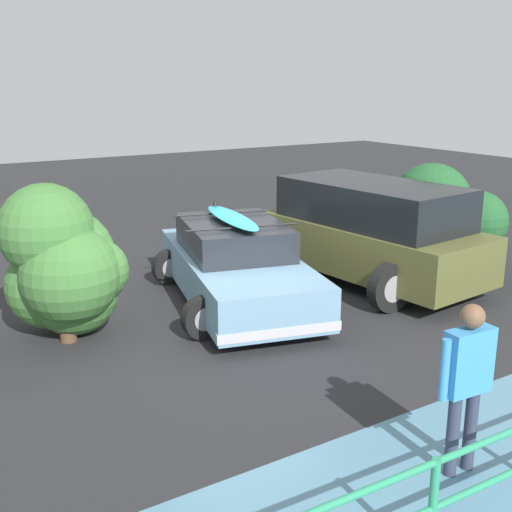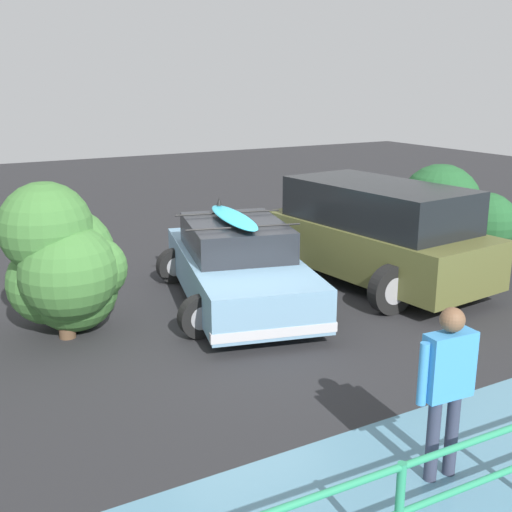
% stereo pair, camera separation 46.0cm
% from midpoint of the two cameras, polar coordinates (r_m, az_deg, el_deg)
% --- Properties ---
extents(ground_plane, '(44.00, 44.00, 0.02)m').
position_cam_midpoint_polar(ground_plane, '(10.28, -2.77, -5.39)').
color(ground_plane, '#28282B').
rests_on(ground_plane, ground).
extents(sedan_car, '(3.07, 4.71, 1.63)m').
position_cam_midpoint_polar(sedan_car, '(10.73, -3.01, -0.82)').
color(sedan_car, '#729EBC').
rests_on(sedan_car, ground).
extents(suv_car, '(2.96, 4.63, 1.86)m').
position_cam_midpoint_polar(suv_car, '(11.89, 9.05, 2.20)').
color(suv_car, brown).
rests_on(suv_car, ground).
extents(person_bystander, '(0.66, 0.23, 1.70)m').
position_cam_midpoint_polar(person_bystander, '(6.24, 16.23, -10.05)').
color(person_bystander, '#33384C').
rests_on(person_bystander, ground).
extents(bush_near_left, '(1.73, 1.84, 2.28)m').
position_cam_midpoint_polar(bush_near_left, '(9.59, -17.97, -1.07)').
color(bush_near_left, brown).
rests_on(bush_near_left, ground).
extents(bush_near_right, '(1.88, 2.26, 2.10)m').
position_cam_midpoint_polar(bush_near_right, '(13.02, 15.06, 2.98)').
color(bush_near_right, brown).
rests_on(bush_near_right, ground).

